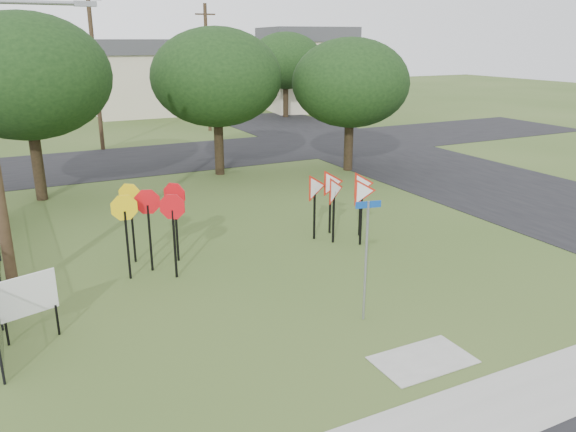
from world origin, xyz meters
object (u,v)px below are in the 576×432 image
object	(u,v)px
street_name_sign	(366,253)
yield_sign_cluster	(340,190)
stop_sign_cluster	(150,210)
info_board	(28,298)

from	to	relation	value
street_name_sign	yield_sign_cluster	bearing A→B (deg)	64.22
street_name_sign	stop_sign_cluster	size ratio (longest dim) A/B	1.20
info_board	yield_sign_cluster	bearing A→B (deg)	15.27
street_name_sign	info_board	size ratio (longest dim) A/B	1.89
yield_sign_cluster	info_board	world-z (taller)	yield_sign_cluster
yield_sign_cluster	stop_sign_cluster	bearing A→B (deg)	178.47
street_name_sign	yield_sign_cluster	world-z (taller)	street_name_sign
street_name_sign	info_board	xyz separation A→B (m)	(-6.91, 2.41, -0.64)
info_board	stop_sign_cluster	bearing A→B (deg)	39.33
street_name_sign	info_board	distance (m)	7.34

